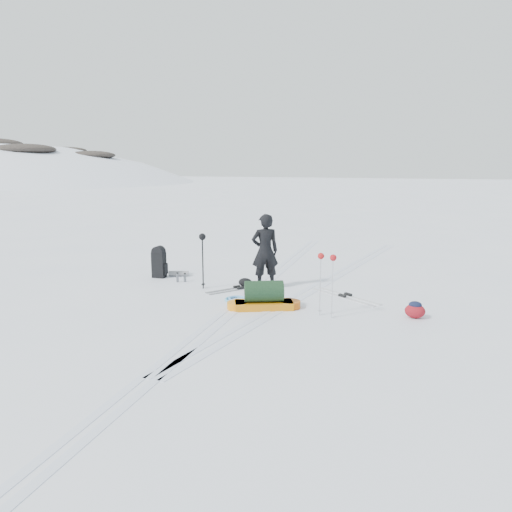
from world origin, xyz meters
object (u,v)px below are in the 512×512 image
object	(u,v)px
pulk_sled	(264,298)
skier	(265,251)
ski_poles_black	(202,243)
expedition_rucksack	(161,263)

from	to	relation	value
pulk_sled	skier	bearing A→B (deg)	83.98
ski_poles_black	pulk_sled	bearing A→B (deg)	-13.37
expedition_rucksack	skier	bearing A→B (deg)	-6.55
skier	expedition_rucksack	bearing A→B (deg)	-34.87
pulk_sled	expedition_rucksack	xyz separation A→B (m)	(-3.71, 1.86, 0.17)
skier	expedition_rucksack	distance (m)	3.15
skier	pulk_sled	xyz separation A→B (m)	(0.60, -1.75, -0.71)
pulk_sled	expedition_rucksack	distance (m)	4.15
pulk_sled	expedition_rucksack	bearing A→B (deg)	128.34
pulk_sled	ski_poles_black	bearing A→B (deg)	125.93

